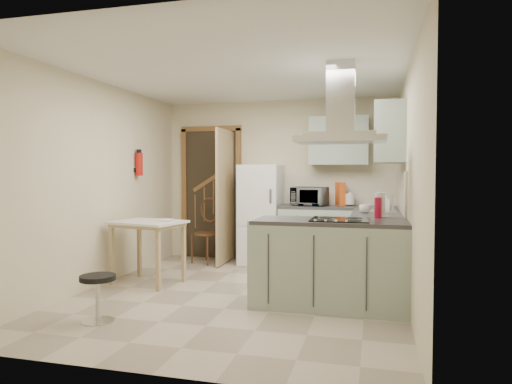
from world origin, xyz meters
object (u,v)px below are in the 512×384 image
(extractor_hood, at_px, (341,140))
(stool, at_px, (98,298))
(peninsula, at_px, (330,263))
(drop_leaf_table, at_px, (148,252))
(bentwood_chair, at_px, (207,234))
(fridge, at_px, (261,214))
(microwave, at_px, (309,196))

(extractor_hood, height_order, stool, extractor_hood)
(peninsula, bearing_deg, drop_leaf_table, 169.44)
(bentwood_chair, xyz_separation_m, stool, (0.00, -2.85, -0.23))
(peninsula, xyz_separation_m, drop_leaf_table, (-2.29, 0.43, -0.06))
(peninsula, distance_m, bentwood_chair, 2.74)
(extractor_hood, bearing_deg, drop_leaf_table, 169.88)
(extractor_hood, xyz_separation_m, bentwood_chair, (-2.14, 1.82, -1.27))
(drop_leaf_table, xyz_separation_m, bentwood_chair, (0.25, 1.40, 0.06))
(fridge, relative_size, microwave, 3.06)
(stool, distance_m, microwave, 3.47)
(bentwood_chair, bearing_deg, microwave, 27.50)
(fridge, bearing_deg, drop_leaf_table, -124.48)
(drop_leaf_table, relative_size, microwave, 1.70)
(fridge, height_order, microwave, fridge)
(fridge, xyz_separation_m, bentwood_chair, (-0.82, -0.16, -0.30))
(fridge, distance_m, microwave, 0.79)
(drop_leaf_table, distance_m, bentwood_chair, 1.42)
(fridge, relative_size, drop_leaf_table, 1.80)
(fridge, height_order, bentwood_chair, fridge)
(peninsula, bearing_deg, bentwood_chair, 138.22)
(fridge, distance_m, stool, 3.16)
(peninsula, height_order, bentwood_chair, bentwood_chair)
(extractor_hood, distance_m, bentwood_chair, 3.08)
(bentwood_chair, relative_size, microwave, 1.84)
(drop_leaf_table, distance_m, stool, 1.48)
(peninsula, xyz_separation_m, stool, (-2.04, -1.02, -0.23))
(bentwood_chair, relative_size, stool, 2.06)
(fridge, bearing_deg, peninsula, -58.26)
(bentwood_chair, bearing_deg, peninsula, -19.76)
(microwave, bearing_deg, bentwood_chair, -161.13)
(peninsula, distance_m, microwave, 2.11)
(stool, bearing_deg, fridge, 74.85)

